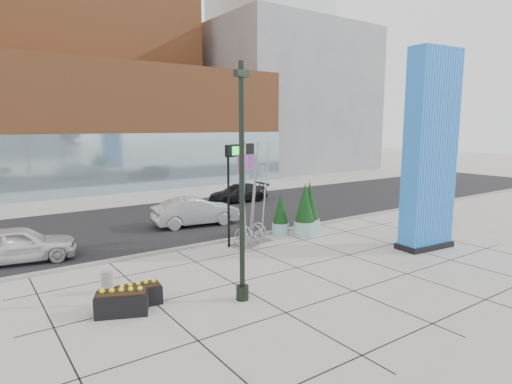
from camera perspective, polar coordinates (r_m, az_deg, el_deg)
ground at (r=17.68m, az=0.84°, el=-9.81°), size 160.00×160.00×0.00m
street_asphalt at (r=26.15m, az=-12.14°, el=-3.82°), size 80.00×12.00×0.02m
curb_edge at (r=20.89m, az=-5.65°, el=-6.73°), size 80.00×0.30×0.12m
tower_podium at (r=41.98m, az=-20.32°, el=8.10°), size 34.00×10.00×11.00m
tower_glass_front at (r=37.50m, az=-18.18°, el=3.59°), size 34.00×0.60×5.00m
building_grey_parking at (r=58.06m, az=3.20°, el=12.15°), size 20.00×18.00×18.00m
blue_pylon at (r=20.97m, az=22.18°, el=4.67°), size 2.81×1.46×9.04m
lamp_post at (r=13.58m, az=-1.88°, el=-1.96°), size 0.51×0.42×7.60m
public_art_sculpture at (r=20.53m, az=-0.69°, el=-3.43°), size 2.36×1.58×4.91m
concrete_bollard at (r=15.70m, az=-19.23°, el=-11.27°), size 0.40×0.40×0.78m
overhead_street_sign at (r=20.02m, az=-1.73°, el=4.42°), size 2.14×1.11×4.79m
round_planter_east at (r=22.12m, az=6.52°, el=-2.53°), size 1.11×1.11×2.77m
round_planter_mid at (r=22.75m, az=7.11°, el=-2.23°), size 1.10×1.10×2.76m
round_planter_west at (r=22.39m, az=3.29°, el=-3.06°), size 0.88×0.88×2.20m
box_planter_north at (r=14.47m, az=-15.39°, el=-12.99°), size 1.47×0.87×0.77m
box_planter_south at (r=13.94m, az=-17.46°, el=-13.78°), size 1.71×1.32×0.84m
car_white_west at (r=20.42m, az=-29.13°, el=-6.17°), size 4.70×2.54×1.52m
car_silver_mid at (r=24.62m, az=-8.01°, el=-2.60°), size 5.07×2.43×1.60m
car_dark_east at (r=31.87m, az=-2.40°, el=-0.16°), size 4.69×2.11×1.34m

